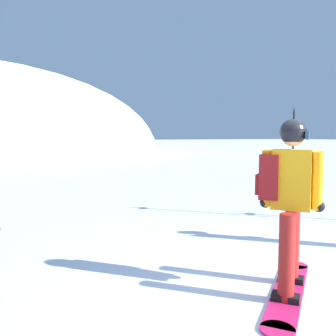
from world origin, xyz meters
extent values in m
cube|color=#D11E5B|center=(-0.36, 0.48, 0.01)|extent=(1.40, 1.18, 0.02)
cylinder|color=#D11E5B|center=(0.25, 0.96, 0.01)|extent=(0.28, 0.28, 0.02)
cylinder|color=#D11E5B|center=(-0.98, 0.00, 0.01)|extent=(0.28, 0.28, 0.02)
cube|color=black|center=(-0.17, 0.63, 0.05)|extent=(0.27, 0.28, 0.06)
cube|color=black|center=(-0.55, 0.33, 0.05)|extent=(0.27, 0.28, 0.06)
cylinder|color=maroon|center=(-0.17, 0.63, 0.43)|extent=(0.15, 0.15, 0.82)
cylinder|color=maroon|center=(-0.55, 0.33, 0.43)|extent=(0.15, 0.15, 0.82)
cube|color=#F4A314|center=(-0.36, 0.48, 1.13)|extent=(0.39, 0.42, 0.58)
cylinder|color=#F4A314|center=(-0.50, 0.66, 1.13)|extent=(0.20, 0.19, 0.57)
cylinder|color=#F4A314|center=(-0.22, 0.30, 1.13)|extent=(0.20, 0.19, 0.57)
sphere|color=black|center=(-0.48, 0.70, 0.88)|extent=(0.11, 0.11, 0.11)
sphere|color=black|center=(-0.18, 0.31, 0.88)|extent=(0.11, 0.11, 0.11)
cube|color=maroon|center=(-0.49, 0.64, 1.15)|extent=(0.33, 0.31, 0.44)
cube|color=maroon|center=(-0.55, 0.72, 1.07)|extent=(0.19, 0.17, 0.20)
sphere|color=beige|center=(-0.36, 0.48, 1.56)|extent=(0.21, 0.21, 0.21)
sphere|color=black|center=(-0.36, 0.48, 1.59)|extent=(0.25, 0.25, 0.25)
cube|color=navy|center=(-0.28, 0.38, 1.56)|extent=(0.15, 0.13, 0.08)
cylinder|color=black|center=(2.14, 2.82, 1.00)|extent=(0.04, 0.04, 2.00)
cylinder|color=orange|center=(2.14, 2.82, 1.82)|extent=(0.20, 0.20, 0.02)
cone|color=black|center=(2.14, 2.82, 2.04)|extent=(0.04, 0.04, 0.08)
camera|label=1|loc=(-3.01, -2.01, 1.55)|focal=38.25mm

